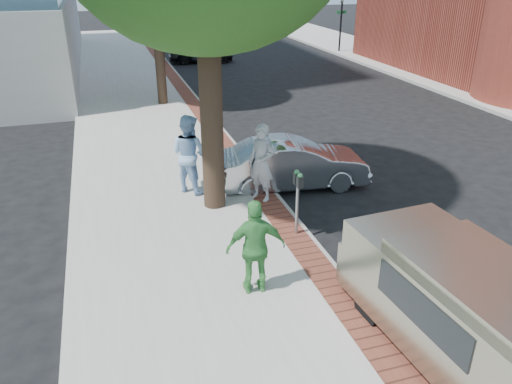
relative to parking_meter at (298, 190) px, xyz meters
name	(u,v)px	position (x,y,z in m)	size (l,w,h in m)	color
ground	(262,244)	(-0.78, 0.04, -1.21)	(120.00, 120.00, 0.00)	black
sidewalk	(150,136)	(-2.28, 8.04, -1.13)	(5.00, 60.00, 0.15)	#9E9991
brick_strip	(212,128)	(-0.08, 8.04, -1.05)	(0.60, 60.00, 0.01)	brown
curb	(221,129)	(0.27, 8.04, -1.13)	(0.10, 60.00, 0.15)	gray
signal_near	(161,24)	(0.12, 22.04, 1.05)	(0.70, 0.15, 3.80)	black
signal_far	(341,18)	(11.72, 22.04, 1.05)	(0.70, 0.15, 3.80)	black
parking_meter	(298,190)	(0.00, 0.00, 0.00)	(0.12, 0.32, 1.47)	gray
person_gray	(262,163)	(-0.18, 1.91, -0.09)	(0.70, 0.46, 1.92)	#A3A3A8
person_officer	(189,154)	(-1.78, 2.96, -0.05)	(0.98, 0.76, 2.01)	#97BFE9
person_green	(256,247)	(-1.46, -1.71, -0.16)	(1.05, 0.44, 1.79)	#459747
sedan_silver	(293,164)	(0.95, 2.71, -0.55)	(1.40, 4.00, 1.32)	#A4A6AB
bg_car	(201,51)	(2.32, 21.57, -0.55)	(1.55, 3.86, 1.32)	black
van	(471,313)	(1.01, -4.24, -0.24)	(2.13, 4.86, 1.75)	gray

